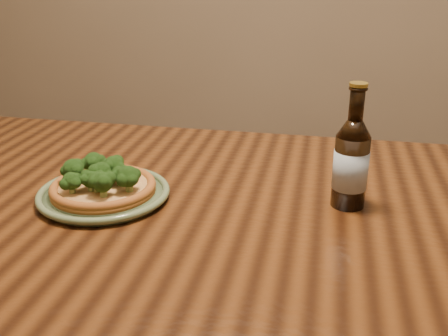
% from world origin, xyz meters
% --- Properties ---
extents(table, '(1.60, 0.90, 0.75)m').
position_xyz_m(table, '(0.00, 0.10, 0.66)').
color(table, '#44240E').
rests_on(table, ground).
extents(plate, '(0.26, 0.26, 0.02)m').
position_xyz_m(plate, '(-0.27, 0.08, 0.76)').
color(plate, '#5A6E4B').
rests_on(plate, table).
extents(pizza, '(0.20, 0.20, 0.07)m').
position_xyz_m(pizza, '(-0.27, 0.08, 0.78)').
color(pizza, '#925321').
rests_on(pizza, plate).
extents(beer_bottle, '(0.06, 0.06, 0.24)m').
position_xyz_m(beer_bottle, '(0.20, 0.15, 0.84)').
color(beer_bottle, black).
rests_on(beer_bottle, table).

